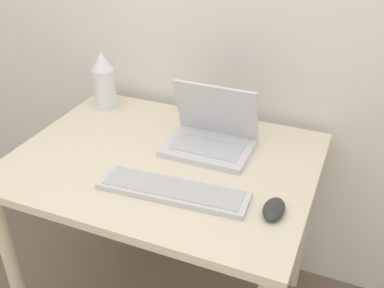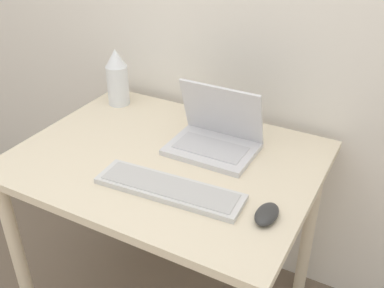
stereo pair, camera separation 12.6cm
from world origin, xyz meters
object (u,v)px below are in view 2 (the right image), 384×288
object	(u,v)px
vase	(117,78)
mouse	(267,214)
keyboard	(169,189)
laptop	(215,136)

from	to	relation	value
vase	mouse	bearing A→B (deg)	-27.01
vase	keyboard	bearing A→B (deg)	-40.65
mouse	vase	world-z (taller)	vase
laptop	mouse	size ratio (longest dim) A/B	2.76
laptop	mouse	bearing A→B (deg)	-43.18
keyboard	vase	world-z (taller)	vase
keyboard	mouse	distance (m)	0.31
laptop	vase	world-z (taller)	vase
laptop	vase	xyz separation A→B (m)	(-0.53, 0.14, 0.07)
laptop	vase	bearing A→B (deg)	165.11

